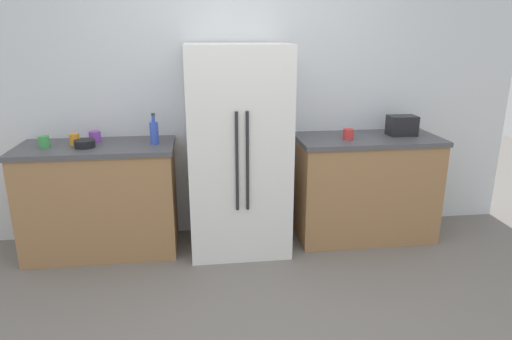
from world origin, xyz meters
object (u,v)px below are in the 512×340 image
(toaster, at_px, (402,125))
(bottle_a, at_px, (154,132))
(bowl_a, at_px, (85,144))
(cup_b, at_px, (348,134))
(cup_a, at_px, (75,139))
(cup_d, at_px, (44,142))
(cup_c, at_px, (95,137))
(refrigerator, at_px, (238,150))

(toaster, bearing_deg, bottle_a, -178.66)
(toaster, distance_m, bowl_a, 2.67)
(toaster, height_order, cup_b, toaster)
(cup_a, height_order, cup_b, cup_a)
(toaster, relative_size, cup_a, 2.63)
(toaster, distance_m, cup_d, 2.98)
(cup_b, xyz_separation_m, cup_d, (-2.46, 0.04, 0.00))
(toaster, height_order, cup_d, toaster)
(cup_c, bearing_deg, toaster, -2.00)
(cup_d, bearing_deg, bowl_a, -8.41)
(cup_c, height_order, bowl_a, cup_c)
(cup_a, relative_size, cup_b, 1.04)
(refrigerator, xyz_separation_m, bottle_a, (-0.67, 0.04, 0.17))
(refrigerator, relative_size, cup_b, 19.32)
(cup_d, bearing_deg, refrigerator, -1.45)
(cup_d, bearing_deg, cup_b, -0.99)
(bottle_a, bearing_deg, bowl_a, -174.75)
(refrigerator, relative_size, bowl_a, 10.77)
(bottle_a, xyz_separation_m, cup_c, (-0.50, 0.14, -0.05))
(cup_b, bearing_deg, toaster, 10.39)
(refrigerator, relative_size, cup_c, 18.01)
(bottle_a, relative_size, cup_c, 2.64)
(cup_d, bearing_deg, cup_c, 21.90)
(bottle_a, bearing_deg, cup_a, 175.53)
(toaster, bearing_deg, bowl_a, -177.87)
(cup_a, relative_size, cup_d, 1.03)
(toaster, height_order, bowl_a, toaster)
(bottle_a, distance_m, cup_a, 0.64)
(cup_c, bearing_deg, cup_a, -146.74)
(bottle_a, relative_size, cup_a, 2.73)
(bottle_a, xyz_separation_m, bowl_a, (-0.54, -0.05, -0.07))
(cup_a, relative_size, bowl_a, 0.58)
(cup_a, height_order, cup_d, cup_a)
(toaster, xyz_separation_m, bowl_a, (-2.66, -0.10, -0.06))
(cup_a, distance_m, cup_c, 0.17)
(toaster, bearing_deg, refrigerator, -176.42)
(bowl_a, bearing_deg, cup_b, 0.11)
(cup_b, bearing_deg, bottle_a, 178.40)
(toaster, bearing_deg, cup_a, -180.00)
(refrigerator, relative_size, cup_d, 19.28)
(refrigerator, bearing_deg, cup_a, 176.03)
(toaster, relative_size, cup_d, 2.72)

